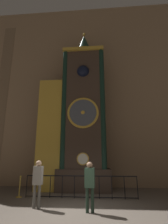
{
  "coord_description": "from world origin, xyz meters",
  "views": [
    {
      "loc": [
        0.75,
        -6.61,
        1.8
      ],
      "look_at": [
        -0.18,
        4.05,
        4.63
      ],
      "focal_mm": 28.0,
      "sensor_mm": 36.0,
      "label": 1
    }
  ],
  "objects_px": {
    "visitor_near": "(38,179)",
    "stanchion_post": "(19,190)",
    "clock_tower": "(76,118)",
    "visitor_far": "(90,181)"
  },
  "relations": [
    {
      "from": "clock_tower",
      "to": "visitor_near",
      "type": "bearing_deg",
      "value": -104.64
    },
    {
      "from": "visitor_near",
      "to": "stanchion_post",
      "type": "xyz_separation_m",
      "value": [
        -1.47,
        1.76,
        -0.72
      ]
    },
    {
      "from": "visitor_far",
      "to": "stanchion_post",
      "type": "bearing_deg",
      "value": 154.53
    },
    {
      "from": "stanchion_post",
      "to": "visitor_near",
      "type": "bearing_deg",
      "value": -50.12
    },
    {
      "from": "visitor_near",
      "to": "stanchion_post",
      "type": "distance_m",
      "value": 2.41
    },
    {
      "from": "visitor_near",
      "to": "stanchion_post",
      "type": "height_order",
      "value": "visitor_near"
    },
    {
      "from": "clock_tower",
      "to": "visitor_far",
      "type": "relative_size",
      "value": 6.31
    },
    {
      "from": "clock_tower",
      "to": "stanchion_post",
      "type": "height_order",
      "value": "clock_tower"
    },
    {
      "from": "visitor_far",
      "to": "stanchion_post",
      "type": "height_order",
      "value": "visitor_far"
    },
    {
      "from": "clock_tower",
      "to": "visitor_near",
      "type": "distance_m",
      "value": 4.99
    }
  ]
}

